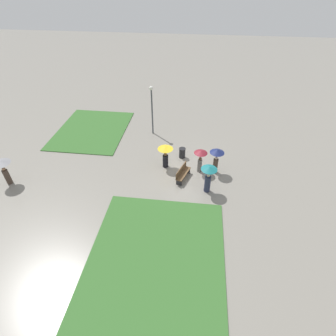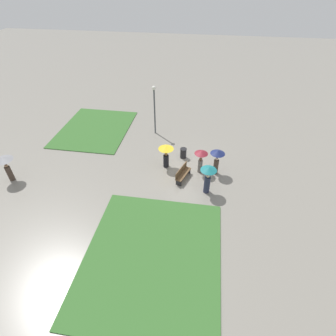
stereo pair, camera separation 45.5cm
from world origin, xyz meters
TOP-DOWN VIEW (x-y plane):
  - ground_plane at (0.00, 0.00)m, footprint 90.00×90.00m
  - lawn_patch_near at (-7.11, 0.98)m, footprint 7.88×6.73m
  - lawn_patch_far at (4.69, 8.52)m, footprint 7.23×5.80m
  - park_bench at (-0.85, 0.16)m, footprint 1.68×0.94m
  - lamp_post at (4.84, 3.13)m, footprint 0.32×0.32m
  - trash_bin at (1.59, 0.37)m, footprint 0.49×0.49m
  - crowd_person_maroon at (0.07, -0.96)m, footprint 0.91×0.91m
  - crowd_person_navy at (0.09, -2.03)m, footprint 0.98×0.98m
  - crowd_person_teal at (-1.91, -1.49)m, footprint 1.00×1.00m
  - crowd_person_yellow at (0.32, 1.47)m, footprint 1.07×1.07m
  - lone_walker_far_path at (-2.72, 11.53)m, footprint 1.18×1.18m

SIDE VIEW (x-z plane):
  - ground_plane at x=0.00m, z-range 0.00..0.00m
  - lawn_patch_near at x=-7.11m, z-range 0.00..0.06m
  - lawn_patch_far at x=4.69m, z-range 0.00..0.06m
  - trash_bin at x=1.59m, z-range 0.00..0.78m
  - park_bench at x=-0.85m, z-range 0.01..0.91m
  - crowd_person_maroon at x=0.07m, z-range 0.35..2.09m
  - crowd_person_teal at x=-1.91m, z-range 0.28..2.23m
  - crowd_person_yellow at x=0.32m, z-range 0.38..2.17m
  - lone_walker_far_path at x=-2.72m, z-range 0.41..2.23m
  - crowd_person_navy at x=0.09m, z-range 0.40..2.30m
  - lamp_post at x=4.84m, z-range 0.61..4.75m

